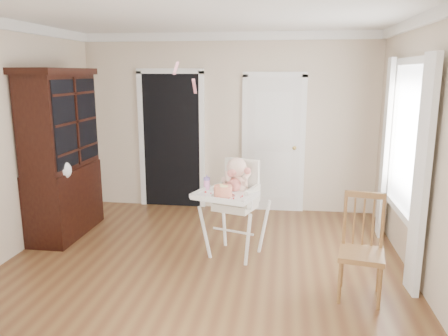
# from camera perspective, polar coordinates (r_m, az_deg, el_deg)

# --- Properties ---
(floor) EXTENTS (5.00, 5.00, 0.00)m
(floor) POSITION_cam_1_polar(r_m,az_deg,el_deg) (4.75, -3.53, -14.13)
(floor) COLOR brown
(floor) RESTS_ON ground
(ceiling) EXTENTS (5.00, 5.00, 0.00)m
(ceiling) POSITION_cam_1_polar(r_m,az_deg,el_deg) (4.29, -4.03, 20.15)
(ceiling) COLOR white
(ceiling) RESTS_ON wall_back
(wall_back) EXTENTS (4.50, 0.00, 4.50)m
(wall_back) POSITION_cam_1_polar(r_m,az_deg,el_deg) (6.76, 0.56, 5.85)
(wall_back) COLOR beige
(wall_back) RESTS_ON floor
(wall_right) EXTENTS (0.00, 5.00, 5.00)m
(wall_right) POSITION_cam_1_polar(r_m,az_deg,el_deg) (4.45, 25.93, 1.19)
(wall_right) COLOR beige
(wall_right) RESTS_ON floor
(crown_molding) EXTENTS (4.50, 5.00, 0.12)m
(crown_molding) POSITION_cam_1_polar(r_m,az_deg,el_deg) (4.28, -4.02, 19.36)
(crown_molding) COLOR white
(crown_molding) RESTS_ON ceiling
(doorway) EXTENTS (1.06, 0.05, 2.22)m
(doorway) POSITION_cam_1_polar(r_m,az_deg,el_deg) (6.95, -6.86, 3.93)
(doorway) COLOR black
(doorway) RESTS_ON wall_back
(closet_door) EXTENTS (0.96, 0.09, 2.13)m
(closet_door) POSITION_cam_1_polar(r_m,az_deg,el_deg) (6.73, 6.46, 2.94)
(closet_door) COLOR white
(closet_door) RESTS_ON wall_back
(window_right) EXTENTS (0.13, 1.84, 2.30)m
(window_right) POSITION_cam_1_polar(r_m,az_deg,el_deg) (5.20, 22.48, 2.23)
(window_right) COLOR white
(window_right) RESTS_ON wall_right
(high_chair) EXTENTS (0.87, 0.98, 1.15)m
(high_chair) POSITION_cam_1_polar(r_m,az_deg,el_deg) (5.04, 1.45, -3.82)
(high_chair) COLOR white
(high_chair) RESTS_ON floor
(baby) EXTENTS (0.33, 0.32, 0.54)m
(baby) POSITION_cam_1_polar(r_m,az_deg,el_deg) (5.02, 1.61, -1.76)
(baby) COLOR beige
(baby) RESTS_ON high_chair
(cake) EXTENTS (0.26, 0.26, 0.12)m
(cake) POSITION_cam_1_polar(r_m,az_deg,el_deg) (4.73, -0.11, -3.01)
(cake) COLOR silver
(cake) RESTS_ON high_chair
(sippy_cup) EXTENTS (0.07, 0.07, 0.18)m
(sippy_cup) POSITION_cam_1_polar(r_m,az_deg,el_deg) (5.01, -2.26, -1.97)
(sippy_cup) COLOR #FC9ADC
(sippy_cup) RESTS_ON high_chair
(china_cabinet) EXTENTS (0.57, 1.29, 2.17)m
(china_cabinet) POSITION_cam_1_polar(r_m,az_deg,el_deg) (6.03, -20.42, 1.75)
(china_cabinet) COLOR black
(china_cabinet) RESTS_ON floor
(dining_chair) EXTENTS (0.47, 0.47, 1.00)m
(dining_chair) POSITION_cam_1_polar(r_m,az_deg,el_deg) (4.40, 17.53, -10.23)
(dining_chair) COLOR brown
(dining_chair) RESTS_ON floor
(streamer) EXTENTS (0.11, 0.49, 0.15)m
(streamer) POSITION_cam_1_polar(r_m,az_deg,el_deg) (5.09, -6.28, 12.88)
(streamer) COLOR pink
(streamer) RESTS_ON ceiling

